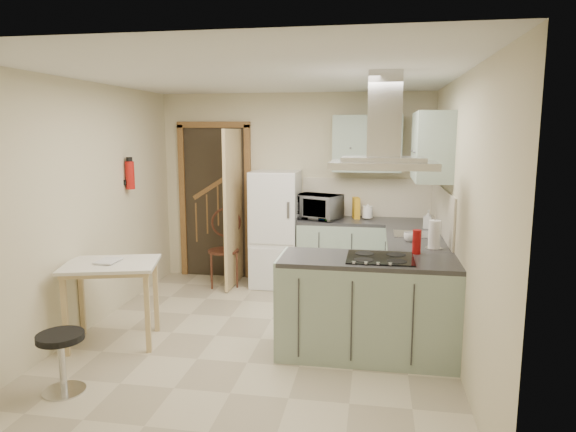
% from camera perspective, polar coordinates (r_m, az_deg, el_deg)
% --- Properties ---
extents(floor, '(4.20, 4.20, 0.00)m').
position_cam_1_polar(floor, '(5.16, -3.05, -13.46)').
color(floor, '#BFB394').
rests_on(floor, ground).
extents(ceiling, '(4.20, 4.20, 0.00)m').
position_cam_1_polar(ceiling, '(4.78, -3.32, 15.33)').
color(ceiling, silver).
rests_on(ceiling, back_wall).
extents(back_wall, '(3.60, 0.00, 3.60)m').
position_cam_1_polar(back_wall, '(6.86, 0.73, 3.10)').
color(back_wall, beige).
rests_on(back_wall, floor).
extents(left_wall, '(0.00, 4.20, 4.20)m').
position_cam_1_polar(left_wall, '(5.50, -21.78, 0.84)').
color(left_wall, beige).
rests_on(left_wall, floor).
extents(right_wall, '(0.00, 4.20, 4.20)m').
position_cam_1_polar(right_wall, '(4.76, 18.47, -0.22)').
color(right_wall, beige).
rests_on(right_wall, floor).
extents(doorway, '(1.10, 0.12, 2.10)m').
position_cam_1_polar(doorway, '(7.11, -8.10, 1.60)').
color(doorway, brown).
rests_on(doorway, floor).
extents(fridge, '(0.60, 0.60, 1.50)m').
position_cam_1_polar(fridge, '(6.68, -1.38, -1.42)').
color(fridge, white).
rests_on(fridge, floor).
extents(counter_back, '(1.08, 0.60, 0.90)m').
position_cam_1_polar(counter_back, '(6.63, 5.96, -4.20)').
color(counter_back, '#9EB2A0').
rests_on(counter_back, floor).
extents(counter_right, '(0.60, 1.95, 0.90)m').
position_cam_1_polar(counter_right, '(5.98, 13.61, -5.92)').
color(counter_right, '#9EB2A0').
rests_on(counter_right, floor).
extents(splashback, '(1.68, 0.02, 0.50)m').
position_cam_1_polar(splashback, '(6.78, 8.76, 2.06)').
color(splashback, beige).
rests_on(splashback, counter_back).
extents(wall_cabinet_back, '(0.85, 0.35, 0.70)m').
position_cam_1_polar(wall_cabinet_back, '(6.56, 8.79, 7.95)').
color(wall_cabinet_back, '#9EB2A0').
rests_on(wall_cabinet_back, back_wall).
extents(wall_cabinet_right, '(0.35, 0.90, 0.70)m').
position_cam_1_polar(wall_cabinet_right, '(5.52, 15.67, 7.45)').
color(wall_cabinet_right, '#9EB2A0').
rests_on(wall_cabinet_right, right_wall).
extents(peninsula, '(1.55, 0.65, 0.90)m').
position_cam_1_polar(peninsula, '(4.72, 8.81, -9.94)').
color(peninsula, '#9EB2A0').
rests_on(peninsula, floor).
extents(hob, '(0.58, 0.50, 0.01)m').
position_cam_1_polar(hob, '(4.59, 10.21, -4.60)').
color(hob, black).
rests_on(hob, peninsula).
extents(extractor_hood, '(0.90, 0.55, 0.10)m').
position_cam_1_polar(extractor_hood, '(4.47, 10.51, 5.59)').
color(extractor_hood, silver).
rests_on(extractor_hood, ceiling).
extents(sink, '(0.45, 0.40, 0.01)m').
position_cam_1_polar(sink, '(5.71, 13.90, -1.98)').
color(sink, silver).
rests_on(sink, counter_right).
extents(fire_extinguisher, '(0.10, 0.10, 0.32)m').
position_cam_1_polar(fire_extinguisher, '(6.23, -17.14, 4.34)').
color(fire_extinguisher, '#B2140F').
rests_on(fire_extinguisher, left_wall).
extents(drop_leaf_table, '(0.98, 0.83, 0.79)m').
position_cam_1_polar(drop_leaf_table, '(5.21, -18.86, -9.14)').
color(drop_leaf_table, tan).
rests_on(drop_leaf_table, floor).
extents(bentwood_chair, '(0.52, 0.52, 0.91)m').
position_cam_1_polar(bentwood_chair, '(6.78, -7.18, -3.88)').
color(bentwood_chair, '#461C17').
rests_on(bentwood_chair, floor).
extents(stool, '(0.41, 0.41, 0.48)m').
position_cam_1_polar(stool, '(4.48, -23.81, -14.67)').
color(stool, black).
rests_on(stool, floor).
extents(microwave, '(0.67, 0.57, 0.31)m').
position_cam_1_polar(microwave, '(6.54, 3.30, 1.04)').
color(microwave, black).
rests_on(microwave, counter_back).
extents(kettle, '(0.16, 0.16, 0.19)m').
position_cam_1_polar(kettle, '(6.57, 8.84, 0.46)').
color(kettle, white).
rests_on(kettle, counter_back).
extents(cereal_box, '(0.11, 0.19, 0.27)m').
position_cam_1_polar(cereal_box, '(6.62, 7.57, 0.89)').
color(cereal_box, gold).
rests_on(cereal_box, counter_back).
extents(soap_bottle, '(0.12, 0.12, 0.21)m').
position_cam_1_polar(soap_bottle, '(6.11, 15.32, -0.35)').
color(soap_bottle, silver).
rests_on(soap_bottle, counter_right).
extents(paper_towel, '(0.14, 0.14, 0.28)m').
position_cam_1_polar(paper_towel, '(5.06, 15.95, -1.94)').
color(paper_towel, white).
rests_on(paper_towel, counter_right).
extents(cup, '(0.14, 0.14, 0.09)m').
position_cam_1_polar(cup, '(5.34, 13.36, -2.29)').
color(cup, silver).
rests_on(cup, counter_right).
extents(red_bottle, '(0.10, 0.10, 0.22)m').
position_cam_1_polar(red_bottle, '(4.81, 14.11, -2.81)').
color(red_bottle, '#A00D0E').
rests_on(red_bottle, peninsula).
extents(book, '(0.19, 0.25, 0.11)m').
position_cam_1_polar(book, '(5.16, -20.27, -4.18)').
color(book, '#A63C37').
rests_on(book, drop_leaf_table).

